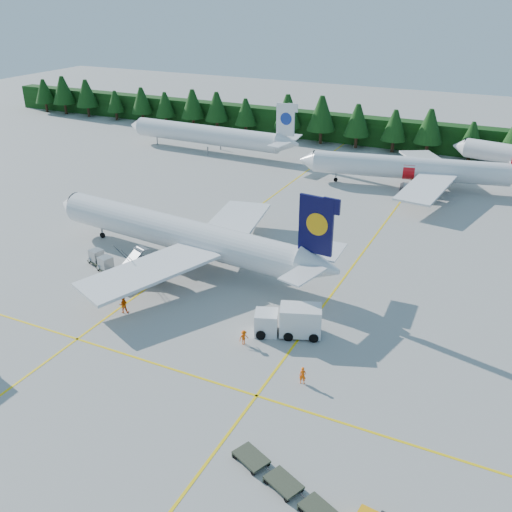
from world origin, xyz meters
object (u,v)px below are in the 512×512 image
at_px(airliner_navy, 172,232).
at_px(airliner_red, 405,168).
at_px(airstairs, 119,277).
at_px(service_truck, 288,321).

height_order(airliner_navy, airliner_red, airliner_navy).
xyz_separation_m(airstairs, service_truck, (22.37, -1.35, 0.82)).
relative_size(airliner_navy, airliner_red, 1.09).
xyz_separation_m(airliner_navy, service_truck, (20.24, -9.87, -2.09)).
height_order(airstairs, service_truck, airstairs).
bearing_deg(airliner_navy, airstairs, -98.29).
height_order(airliner_navy, service_truck, airliner_navy).
relative_size(airliner_navy, airstairs, 7.09).
bearing_deg(airliner_navy, airliner_red, 70.06).
xyz_separation_m(airliner_navy, airstairs, (-2.13, -8.52, -2.91)).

